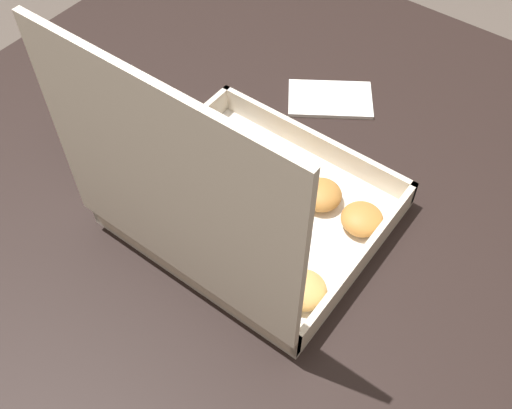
% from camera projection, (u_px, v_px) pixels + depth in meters
% --- Properties ---
extents(ground_plane, '(8.00, 8.00, 0.00)m').
position_uv_depth(ground_plane, '(272.00, 373.00, 1.37)').
color(ground_plane, '#564C44').
extents(dining_table, '(1.03, 0.92, 0.71)m').
position_uv_depth(dining_table, '(281.00, 213.00, 0.89)').
color(dining_table, black).
rests_on(dining_table, ground_plane).
extents(donut_box, '(0.31, 0.27, 0.31)m').
position_uv_depth(donut_box, '(236.00, 203.00, 0.69)').
color(donut_box, silver).
rests_on(donut_box, dining_table).
extents(coffee_mug, '(0.08, 0.08, 0.11)m').
position_uv_depth(coffee_mug, '(112.00, 111.00, 0.80)').
color(coffee_mug, '#232328').
rests_on(coffee_mug, dining_table).
extents(paper_napkin, '(0.15, 0.13, 0.01)m').
position_uv_depth(paper_napkin, '(330.00, 99.00, 0.89)').
color(paper_napkin, white).
rests_on(paper_napkin, dining_table).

